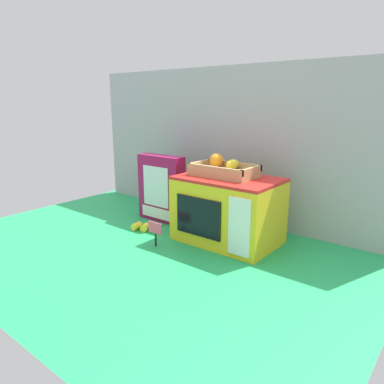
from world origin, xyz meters
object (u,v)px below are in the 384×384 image
Objects in this scene: toy_microwave at (228,210)px; cookie_set_box at (161,188)px; food_groups_crate at (224,170)px; price_sign at (155,230)px; loose_toy_banana at (146,227)px.

toy_microwave is 1.27× the size of cookie_set_box.
food_groups_crate is 0.38m from cookie_set_box.
food_groups_crate is 0.82× the size of cookie_set_box.
toy_microwave is at bearing -28.06° from food_groups_crate.
loose_toy_banana is at bearing 147.93° from price_sign.
toy_microwave is 0.31m from price_sign.
toy_microwave is at bearing -4.04° from cookie_set_box.
toy_microwave is at bearing 19.84° from loose_toy_banana.
price_sign is 0.20m from loose_toy_banana.
toy_microwave is 3.20× the size of loose_toy_banana.
food_groups_crate is 0.44m from loose_toy_banana.
cookie_set_box is 0.34m from price_sign.
price_sign is (-0.19, -0.23, -0.07)m from toy_microwave.
toy_microwave is 0.40m from cookie_set_box.
price_sign is at bearing -51.11° from cookie_set_box.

